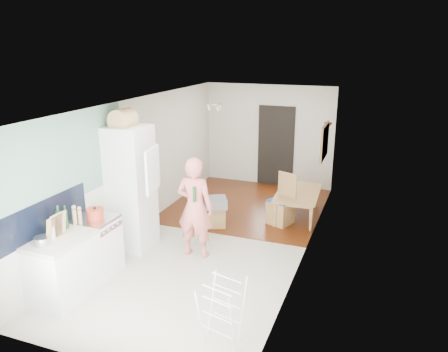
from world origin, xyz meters
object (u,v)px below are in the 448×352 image
Objects in this scene: person at (195,199)px; dining_chair at (281,200)px; drying_rack at (222,313)px; dining_table at (299,206)px; stool at (217,217)px.

person is 2.00× the size of dining_chair.
dining_table is at bearing 104.42° from drying_rack.
drying_rack is at bearing -64.92° from dining_chair.
dining_chair is 2.46× the size of stool.
stool is (-0.09, 1.24, -0.81)m from person.
dining_table is (1.30, 2.30, -0.79)m from person.
dining_chair is 1.29m from stool.
stool is 3.48m from drying_rack.
dining_table is 1.27× the size of dining_chair.
person is at bearing -85.81° from stool.
person is 2.40m from drying_rack.
dining_table is 1.74m from stool.
person reaches higher than dining_table.
dining_chair is 1.24× the size of drying_rack.
dining_chair reaches higher than dining_table.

